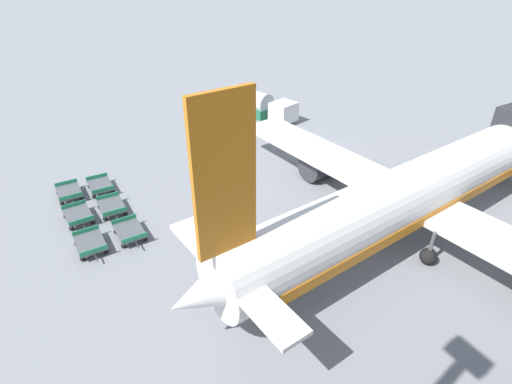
% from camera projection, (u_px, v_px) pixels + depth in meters
% --- Properties ---
extents(ground_plane, '(500.00, 500.00, 0.00)m').
position_uv_depth(ground_plane, '(322.00, 150.00, 40.31)').
color(ground_plane, gray).
extents(airplane, '(35.91, 38.65, 12.80)m').
position_uv_depth(airplane, '(424.00, 188.00, 27.40)').
color(airplane, white).
rests_on(airplane, ground_plane).
extents(fuel_tanker_primary, '(10.13, 5.19, 3.12)m').
position_uv_depth(fuel_tanker_primary, '(257.00, 104.00, 48.52)').
color(fuel_tanker_primary, white).
rests_on(fuel_tanker_primary, ground_plane).
extents(baggage_dolly_row_near_col_a, '(3.35, 1.88, 0.92)m').
position_uv_depth(baggage_dolly_row_near_col_a, '(69.00, 192.00, 32.21)').
color(baggage_dolly_row_near_col_a, '#515459').
rests_on(baggage_dolly_row_near_col_a, ground_plane).
extents(baggage_dolly_row_near_col_b, '(3.40, 1.98, 0.92)m').
position_uv_depth(baggage_dolly_row_near_col_b, '(78.00, 216.00, 29.36)').
color(baggage_dolly_row_near_col_b, '#515459').
rests_on(baggage_dolly_row_near_col_b, ground_plane).
extents(baggage_dolly_row_near_col_c, '(3.36, 1.90, 0.92)m').
position_uv_depth(baggage_dolly_row_near_col_c, '(91.00, 244.00, 26.52)').
color(baggage_dolly_row_near_col_c, '#515459').
rests_on(baggage_dolly_row_near_col_c, ground_plane).
extents(baggage_dolly_row_mid_a_col_a, '(3.34, 1.86, 0.92)m').
position_uv_depth(baggage_dolly_row_mid_a_col_a, '(101.00, 186.00, 33.11)').
color(baggage_dolly_row_mid_a_col_a, '#515459').
rests_on(baggage_dolly_row_mid_a_col_a, ground_plane).
extents(baggage_dolly_row_mid_a_col_b, '(3.34, 1.85, 0.92)m').
position_uv_depth(baggage_dolly_row_mid_a_col_b, '(112.00, 207.00, 30.39)').
color(baggage_dolly_row_mid_a_col_b, '#515459').
rests_on(baggage_dolly_row_mid_a_col_b, ground_plane).
extents(baggage_dolly_row_mid_a_col_c, '(3.36, 1.90, 0.92)m').
position_uv_depth(baggage_dolly_row_mid_a_col_c, '(130.00, 232.00, 27.66)').
color(baggage_dolly_row_mid_a_col_c, '#515459').
rests_on(baggage_dolly_row_mid_a_col_c, ground_plane).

